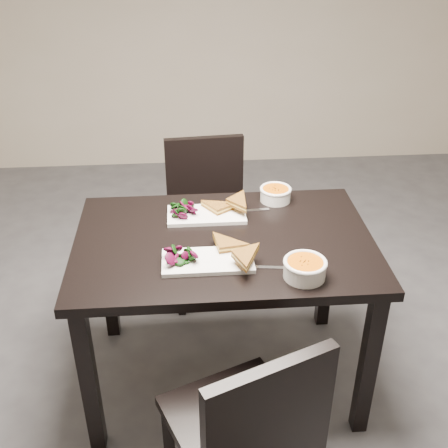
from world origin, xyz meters
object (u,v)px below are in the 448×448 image
at_px(soup_bowl_near, 305,268).
at_px(soup_bowl_far, 276,193).
at_px(chair_near, 249,428).
at_px(chair_far, 208,209).
at_px(plate_far, 207,215).
at_px(table, 224,259).
at_px(plate_near, 208,261).

relative_size(soup_bowl_near, soup_bowl_far, 1.11).
distance_m(soup_bowl_near, soup_bowl_far, 0.59).
distance_m(chair_near, chair_far, 1.44).
relative_size(chair_far, plate_far, 2.55).
relative_size(table, soup_bowl_far, 8.43).
relative_size(table, soup_bowl_near, 7.58).
distance_m(chair_far, soup_bowl_near, 1.10).
distance_m(chair_near, plate_far, 0.94).
height_order(table, plate_near, plate_near).
xyz_separation_m(chair_near, soup_bowl_far, (0.23, 1.02, 0.30)).
bearing_deg(chair_far, soup_bowl_far, -60.58).
relative_size(plate_near, soup_bowl_far, 2.40).
bearing_deg(soup_bowl_near, table, 133.99).
bearing_deg(chair_far, plate_near, -97.36).
relative_size(chair_near, soup_bowl_far, 5.97).
xyz_separation_m(plate_far, soup_bowl_far, (0.32, 0.12, 0.03)).
relative_size(chair_near, plate_far, 2.55).
xyz_separation_m(table, soup_bowl_near, (0.27, -0.28, 0.14)).
bearing_deg(plate_near, soup_bowl_far, 55.09).
height_order(plate_far, soup_bowl_far, soup_bowl_far).
distance_m(table, soup_bowl_near, 0.41).
bearing_deg(table, chair_near, -88.08).
relative_size(soup_bowl_near, plate_far, 0.48).
height_order(chair_near, chair_far, same).
bearing_deg(chair_near, plate_far, 72.74).
bearing_deg(soup_bowl_near, chair_far, 106.45).
bearing_deg(chair_near, soup_bowl_far, 54.48).
height_order(plate_near, soup_bowl_far, soup_bowl_far).
xyz_separation_m(plate_near, soup_bowl_near, (0.34, -0.12, 0.03)).
bearing_deg(plate_far, chair_near, -84.62).
relative_size(table, chair_far, 1.41).
bearing_deg(soup_bowl_far, soup_bowl_near, -88.80).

